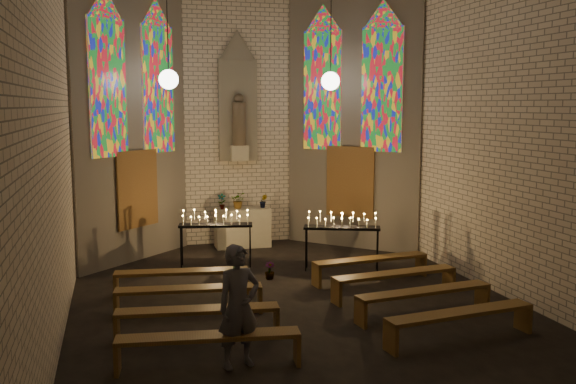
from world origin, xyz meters
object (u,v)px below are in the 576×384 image
at_px(votive_stand_left, 216,221).
at_px(visitor, 239,306).
at_px(altar, 242,228).
at_px(votive_stand_right, 342,224).
at_px(aisle_flower_pot, 270,271).

height_order(votive_stand_left, visitor, visitor).
xyz_separation_m(altar, visitor, (-1.53, -7.53, 0.37)).
relative_size(votive_stand_left, votive_stand_right, 1.00).
bearing_deg(altar, aisle_flower_pot, -91.05).
distance_m(aisle_flower_pot, visitor, 4.59).
relative_size(altar, votive_stand_right, 0.82).
distance_m(altar, visitor, 7.69).
height_order(aisle_flower_pot, votive_stand_left, votive_stand_left).
distance_m(votive_stand_right, visitor, 5.58).
bearing_deg(votive_stand_left, altar, 73.25).
relative_size(votive_stand_left, visitor, 0.98).
bearing_deg(visitor, votive_stand_right, 38.64).
xyz_separation_m(altar, votive_stand_right, (1.65, -2.94, 0.55)).
bearing_deg(votive_stand_left, aisle_flower_pot, -45.49).
bearing_deg(visitor, aisle_flower_pot, 54.46).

